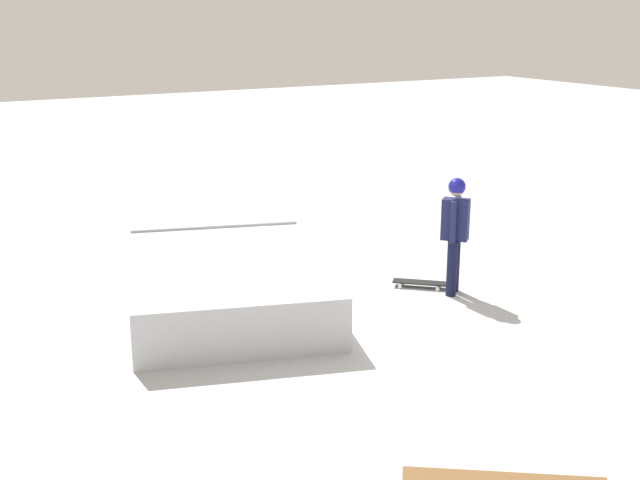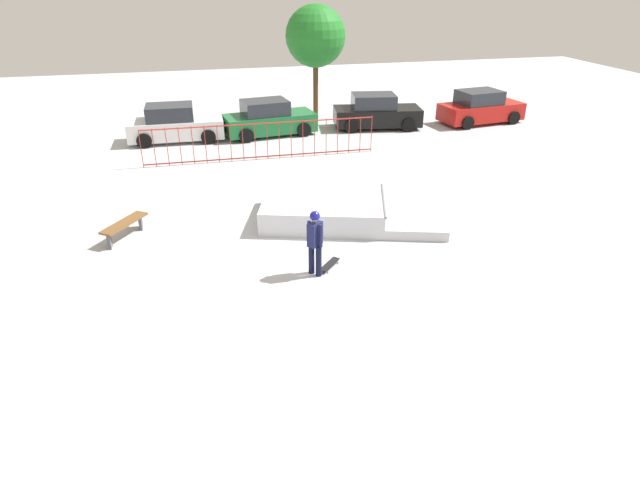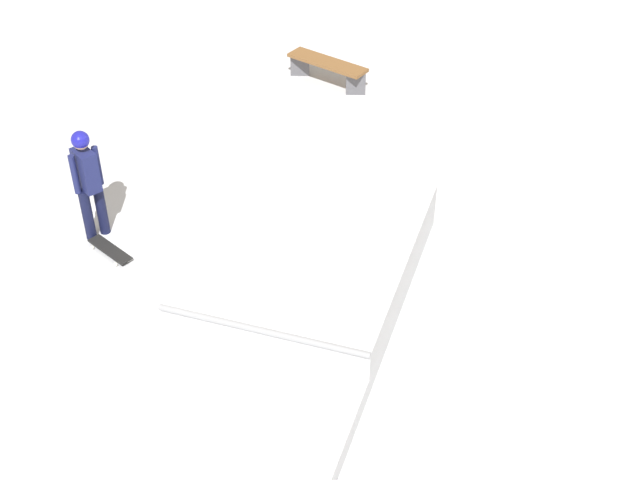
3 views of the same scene
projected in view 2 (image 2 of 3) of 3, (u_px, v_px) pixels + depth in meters
The scene contains 11 objects.
ground_plane at pixel (298, 238), 15.29m from camera, with size 60.00×60.00×0.00m, color #B7BABF.
skate_ramp at pixel (339, 211), 16.22m from camera, with size 5.92×4.07×0.74m.
skater at pixel (315, 238), 13.01m from camera, with size 0.43×0.42×1.73m.
skateboard at pixel (330, 264), 13.75m from camera, with size 0.68×0.73×0.09m.
perimeter_fence at pixel (261, 141), 21.31m from camera, with size 9.23×0.10×1.50m.
park_bench at pixel (125, 226), 15.15m from camera, with size 1.25×1.54×0.48m.
parked_car_white at pixel (175, 125), 23.68m from camera, with size 4.12×1.96×1.60m.
parked_car_green at pixel (269, 119), 24.53m from camera, with size 4.30×2.37×1.60m.
parked_car_black at pixel (376, 113), 25.68m from camera, with size 4.31×2.41×1.60m.
parked_car_red at pixel (480, 108), 26.50m from camera, with size 4.30×2.36×1.60m.
distant_tree at pixel (316, 37), 25.89m from camera, with size 2.92×2.92×5.45m.
Camera 2 is at (-2.55, -13.46, 6.82)m, focal length 30.10 mm.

